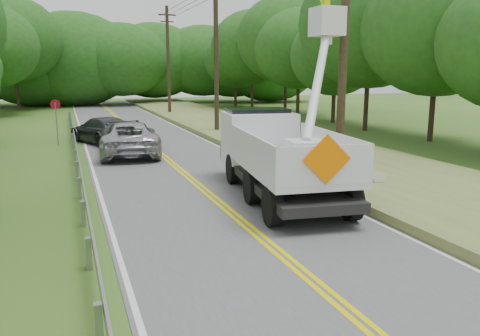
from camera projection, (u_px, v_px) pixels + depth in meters
name	position (u px, v px, depth m)	size (l,w,h in m)	color
ground	(369.00, 329.00, 7.60)	(140.00, 140.00, 0.00)	#32561D
road	(176.00, 167.00, 20.46)	(7.20, 96.00, 0.03)	#525255
guardrail	(77.00, 157.00, 19.83)	(0.18, 48.00, 0.77)	gray
utility_poles	(257.00, 48.00, 23.88)	(1.60, 43.30, 10.00)	black
tall_grass_verge	(320.00, 154.00, 22.84)	(7.00, 96.00, 0.30)	#5C6C35
treeline_right	(331.00, 42.00, 37.07)	(10.78, 53.23, 11.53)	#332319
treeline_horizon	(107.00, 60.00, 58.52)	(55.90, 14.40, 11.40)	#214A18
bucket_truck	(275.00, 142.00, 16.37)	(4.42, 7.98, 7.41)	black
suv_silver	(129.00, 138.00, 23.35)	(2.74, 5.94, 1.65)	#A8A9AF
suv_darkgrey	(103.00, 130.00, 27.19)	(2.12, 5.22, 1.52)	#35373C
stop_sign_permanent	(56.00, 115.00, 26.03)	(0.55, 0.09, 2.59)	gray
yard_sign	(378.00, 178.00, 16.25)	(0.43, 0.20, 0.65)	white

